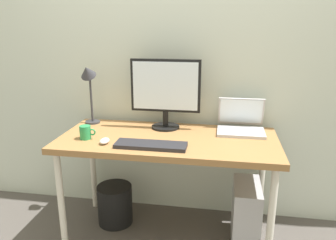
% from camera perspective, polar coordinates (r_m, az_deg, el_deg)
% --- Properties ---
extents(ground_plane, '(6.00, 6.00, 0.00)m').
position_cam_1_polar(ground_plane, '(2.55, 0.00, -18.84)').
color(ground_plane, '#4C4742').
extents(back_wall, '(4.40, 0.04, 2.60)m').
position_cam_1_polar(back_wall, '(2.48, 1.55, 12.42)').
color(back_wall, silver).
rests_on(back_wall, ground_plane).
extents(desk, '(1.44, 0.67, 0.74)m').
position_cam_1_polar(desk, '(2.23, 0.00, -4.58)').
color(desk, olive).
rests_on(desk, ground_plane).
extents(monitor, '(0.49, 0.20, 0.49)m').
position_cam_1_polar(monitor, '(2.34, -0.44, 5.14)').
color(monitor, black).
rests_on(monitor, desk).
extents(laptop, '(0.32, 0.28, 0.22)m').
position_cam_1_polar(laptop, '(2.38, 12.39, -0.52)').
color(laptop, '#B2B2B7').
rests_on(laptop, desk).
extents(desk_lamp, '(0.11, 0.16, 0.46)m').
position_cam_1_polar(desk_lamp, '(2.49, -13.52, 6.55)').
color(desk_lamp, '#333338').
rests_on(desk_lamp, desk).
extents(keyboard, '(0.44, 0.14, 0.02)m').
position_cam_1_polar(keyboard, '(2.04, -2.96, -4.32)').
color(keyboard, '#232328').
rests_on(keyboard, desk).
extents(mouse, '(0.06, 0.09, 0.03)m').
position_cam_1_polar(mouse, '(2.13, -10.81, -3.54)').
color(mouse, silver).
rests_on(mouse, desk).
extents(coffee_mug, '(0.11, 0.07, 0.09)m').
position_cam_1_polar(coffee_mug, '(2.23, -13.96, -2.07)').
color(coffee_mug, '#268C4C').
rests_on(coffee_mug, desk).
extents(computer_tower, '(0.18, 0.36, 0.42)m').
position_cam_1_polar(computer_tower, '(2.44, 13.18, -15.21)').
color(computer_tower, '#B2B2B7').
rests_on(computer_tower, ground_plane).
extents(wastebasket, '(0.26, 0.26, 0.30)m').
position_cam_1_polar(wastebasket, '(2.62, -9.07, -14.08)').
color(wastebasket, black).
rests_on(wastebasket, ground_plane).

